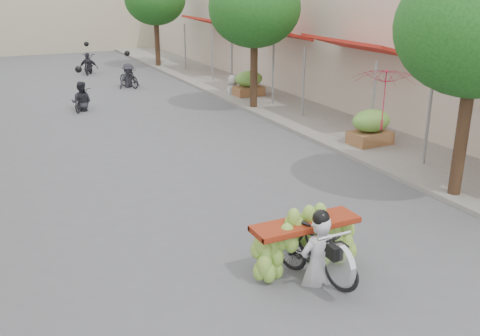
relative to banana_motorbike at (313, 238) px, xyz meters
name	(u,v)px	position (x,y,z in m)	size (l,w,h in m)	color
sidewalk_right	(277,99)	(6.46, 12.49, -0.67)	(4.00, 60.00, 0.12)	gray
shophouse_row_right	(393,24)	(11.45, 11.49, 2.27)	(9.77, 40.00, 6.00)	beige
far_building	(30,0)	(-0.54, 35.49, 2.77)	(20.00, 6.00, 7.00)	#B4AA8E
street_tree_near	(477,29)	(4.86, 1.49, 3.06)	(3.40, 3.40, 5.25)	#3A2719
street_tree_mid	(254,8)	(4.86, 11.49, 3.06)	(3.40, 3.40, 5.25)	#3A2719
produce_crate_mid	(371,125)	(5.66, 5.49, -0.01)	(1.20, 0.88, 1.16)	brown
produce_crate_far	(249,82)	(5.66, 13.49, -0.01)	(1.20, 0.88, 1.16)	brown
banana_motorbike	(313,238)	(0.00, 0.00, 0.00)	(2.20, 1.85, 2.20)	black
market_umbrella	(388,67)	(5.53, 4.82, 1.76)	(2.34, 2.34, 1.78)	#B41834
pedestrian	(233,75)	(5.21, 14.12, 0.20)	(0.92, 0.84, 1.61)	silver
bg_motorbike_a	(81,90)	(-1.16, 14.27, 0.05)	(1.13, 1.51, 1.95)	black
bg_motorbike_b	(128,69)	(1.70, 18.10, 0.14)	(1.17, 1.61, 1.95)	black
bg_motorbike_c	(88,59)	(0.78, 22.94, 0.05)	(1.17, 1.87, 1.95)	black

